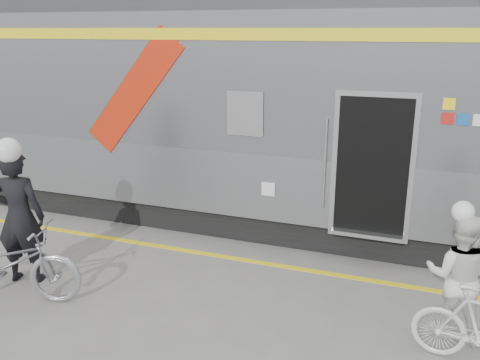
% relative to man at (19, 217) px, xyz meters
% --- Properties ---
extents(ground, '(90.00, 90.00, 0.00)m').
position_rel_man_xyz_m(ground, '(3.24, -0.44, -0.98)').
color(ground, slate).
rests_on(ground, ground).
extents(train, '(24.00, 3.17, 4.10)m').
position_rel_man_xyz_m(train, '(2.39, 3.75, 1.08)').
color(train, black).
rests_on(train, ground).
extents(safety_strip, '(24.00, 0.12, 0.01)m').
position_rel_man_xyz_m(safety_strip, '(3.24, 1.71, -0.97)').
color(safety_strip, yellow).
rests_on(safety_strip, ground).
extents(man, '(0.82, 0.66, 1.96)m').
position_rel_man_xyz_m(man, '(0.00, 0.00, 0.00)').
color(man, black).
rests_on(man, ground).
extents(bicycle_left, '(2.17, 1.29, 1.08)m').
position_rel_man_xyz_m(bicycle_left, '(0.20, -0.55, -0.44)').
color(bicycle_left, '#A4A6AC').
rests_on(bicycle_left, ground).
extents(woman, '(0.82, 0.67, 1.55)m').
position_rel_man_xyz_m(woman, '(5.80, 0.66, -0.20)').
color(woman, silver).
rests_on(woman, ground).
extents(helmet_man, '(0.34, 0.34, 0.34)m').
position_rel_man_xyz_m(helmet_man, '(0.00, 0.00, 1.15)').
color(helmet_man, white).
rests_on(helmet_man, man).
extents(helmet_woman, '(0.25, 0.25, 0.25)m').
position_rel_man_xyz_m(helmet_woman, '(5.80, 0.66, 0.69)').
color(helmet_woman, white).
rests_on(helmet_woman, woman).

